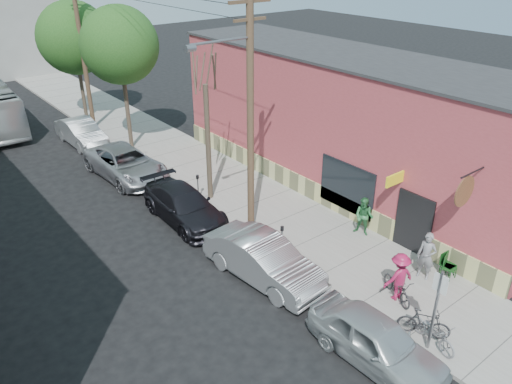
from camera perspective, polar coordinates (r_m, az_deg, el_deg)
ground at (r=17.61m, az=1.61°, el=-12.79°), size 120.00×120.00×0.00m
sidewalk at (r=27.38m, az=-6.44°, el=2.58°), size 4.50×58.00×0.15m
cafe_building at (r=24.80m, az=10.28°, el=7.72°), size 6.60×20.20×6.61m
sign_post at (r=15.67m, az=19.91°, el=-11.92°), size 0.07×0.45×2.80m
parking_meter_near at (r=19.46m, az=2.98°, el=-5.00°), size 0.14×0.14×1.24m
parking_meter_far at (r=23.72m, az=-6.67°, el=1.02°), size 0.14×0.14×1.24m
utility_pole_near at (r=19.23m, az=-0.79°, el=9.19°), size 3.57×0.28×10.00m
utility_pole_far at (r=33.92m, az=-19.29°, el=15.37°), size 1.80×0.28×10.00m
tree_bare at (r=23.08m, az=-5.50°, el=5.53°), size 0.24×0.24×5.50m
tree_leafy_mid at (r=29.46m, az=-15.32°, el=15.87°), size 4.29×4.29×8.11m
tree_leafy_far at (r=35.98m, az=-20.08°, el=16.22°), size 4.74×4.74×7.80m
patio_chair_a at (r=19.78m, az=21.11°, el=-7.78°), size 0.52×0.52×0.88m
patio_chair_b at (r=19.66m, az=21.22°, el=-8.03°), size 0.63×0.63×0.88m
patron_grey at (r=19.11m, az=18.89°, el=-6.93°), size 0.59×0.76×1.85m
patron_green at (r=21.19m, az=12.24°, el=-2.76°), size 0.87×0.98×1.67m
cyclist at (r=17.81m, az=16.03°, el=-9.29°), size 1.27×0.91×1.78m
cyclist_bike at (r=18.07m, az=15.85°, el=-10.43°), size 1.21×1.80×0.89m
parked_bike_a at (r=16.79m, az=18.65°, el=-14.01°), size 1.22×1.61×0.97m
parked_bike_b at (r=16.59m, az=19.62°, el=-14.88°), size 0.94×1.84×0.92m
car_0 at (r=15.62m, az=13.56°, el=-16.20°), size 1.89×4.46×1.51m
car_1 at (r=18.35m, az=0.86°, el=-7.74°), size 2.23×5.12×1.64m
car_2 at (r=22.31m, az=-8.20°, el=-1.54°), size 2.19×5.14×1.48m
car_3 at (r=27.05m, az=-14.64°, el=3.15°), size 2.84×5.70×1.55m
car_4 at (r=32.39m, az=-19.31°, el=6.41°), size 1.74×4.69×1.53m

